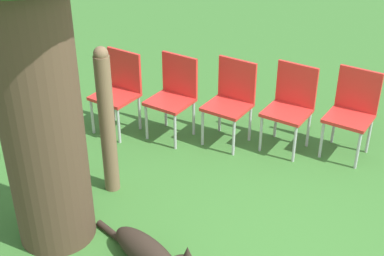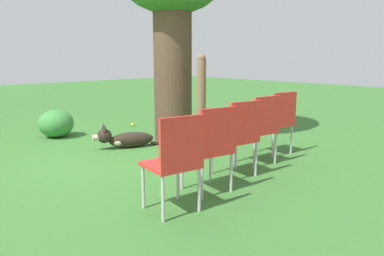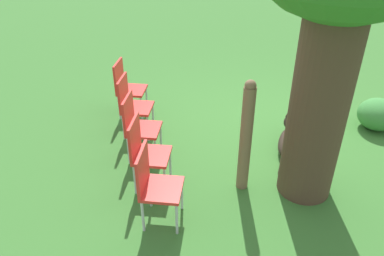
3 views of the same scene
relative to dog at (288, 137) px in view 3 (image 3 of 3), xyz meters
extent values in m
plane|color=#38702D|center=(0.43, -0.35, -0.14)|extent=(30.00, 30.00, 0.00)
cylinder|color=#4C3828|center=(0.04, 0.95, 1.13)|extent=(0.63, 0.63, 2.53)
ellipsoid|color=#2D231C|center=(0.04, 0.10, -0.02)|extent=(0.46, 0.74, 0.24)
ellipsoid|color=#C6B293|center=(-0.03, -0.08, -0.03)|extent=(0.27, 0.30, 0.14)
sphere|color=#2D231C|center=(-0.11, -0.29, 0.07)|extent=(0.28, 0.28, 0.22)
cylinder|color=#C6B293|center=(-0.15, -0.41, 0.06)|extent=(0.12, 0.13, 0.09)
cone|color=#2D231C|center=(-0.05, -0.31, 0.21)|extent=(0.07, 0.07, 0.10)
cone|color=#2D231C|center=(-0.17, -0.27, 0.21)|extent=(0.07, 0.07, 0.10)
cylinder|color=#2D231C|center=(0.20, 0.54, -0.11)|extent=(0.17, 0.31, 0.06)
cylinder|color=brown|center=(0.78, 0.88, 0.54)|extent=(0.14, 0.14, 1.35)
sphere|color=brown|center=(0.78, 0.88, 1.23)|extent=(0.13, 0.13, 0.13)
cube|color=red|center=(2.31, -1.00, 0.30)|extent=(0.48, 0.50, 0.04)
cube|color=red|center=(2.50, -1.03, 0.54)|extent=(0.09, 0.44, 0.45)
cylinder|color=#B7B7BC|center=(2.10, -1.16, 0.07)|extent=(0.03, 0.03, 0.42)
cylinder|color=#B7B7BC|center=(2.16, -0.78, 0.07)|extent=(0.03, 0.03, 0.42)
cylinder|color=#B7B7BC|center=(2.46, -1.21, 0.07)|extent=(0.03, 0.03, 0.42)
cylinder|color=#B7B7BC|center=(2.51, -0.84, 0.07)|extent=(0.03, 0.03, 0.42)
cube|color=red|center=(2.16, -0.39, 0.30)|extent=(0.48, 0.50, 0.04)
cube|color=red|center=(2.36, -0.42, 0.54)|extent=(0.09, 0.44, 0.45)
cylinder|color=#B7B7BC|center=(1.96, -0.56, 0.07)|extent=(0.03, 0.03, 0.42)
cylinder|color=#B7B7BC|center=(2.01, -0.18, 0.07)|extent=(0.03, 0.03, 0.42)
cylinder|color=#B7B7BC|center=(2.32, -0.61, 0.07)|extent=(0.03, 0.03, 0.42)
cylinder|color=#B7B7BC|center=(2.37, -0.23, 0.07)|extent=(0.03, 0.03, 0.42)
cube|color=red|center=(2.02, 0.21, 0.30)|extent=(0.48, 0.50, 0.04)
cube|color=red|center=(2.21, 0.18, 0.54)|extent=(0.09, 0.44, 0.45)
cylinder|color=#B7B7BC|center=(1.82, 0.05, 0.07)|extent=(0.03, 0.03, 0.42)
cylinder|color=#B7B7BC|center=(1.87, 0.43, 0.07)|extent=(0.03, 0.03, 0.42)
cylinder|color=#B7B7BC|center=(2.17, 0.00, 0.07)|extent=(0.03, 0.03, 0.42)
cylinder|color=#B7B7BC|center=(2.23, 0.37, 0.07)|extent=(0.03, 0.03, 0.42)
cube|color=red|center=(1.88, 0.82, 0.30)|extent=(0.48, 0.50, 0.04)
cube|color=red|center=(2.07, 0.79, 0.54)|extent=(0.09, 0.44, 0.45)
cylinder|color=#B7B7BC|center=(1.67, 0.65, 0.07)|extent=(0.03, 0.03, 0.42)
cylinder|color=#B7B7BC|center=(1.73, 1.03, 0.07)|extent=(0.03, 0.03, 0.42)
cylinder|color=#B7B7BC|center=(2.03, 0.60, 0.07)|extent=(0.03, 0.03, 0.42)
cylinder|color=#B7B7BC|center=(2.08, 0.98, 0.07)|extent=(0.03, 0.03, 0.42)
cube|color=red|center=(1.73, 1.42, 0.30)|extent=(0.48, 0.50, 0.04)
cube|color=red|center=(1.93, 1.39, 0.54)|extent=(0.09, 0.44, 0.45)
cylinder|color=#B7B7BC|center=(1.53, 1.26, 0.07)|extent=(0.03, 0.03, 0.42)
cylinder|color=#B7B7BC|center=(1.58, 1.64, 0.07)|extent=(0.03, 0.03, 0.42)
cylinder|color=#B7B7BC|center=(1.88, 1.21, 0.07)|extent=(0.03, 0.03, 0.42)
cylinder|color=#B7B7BC|center=(1.94, 1.58, 0.07)|extent=(0.03, 0.03, 0.42)
ellipsoid|color=#3D843D|center=(-1.48, -0.44, 0.10)|extent=(0.60, 0.60, 0.48)
camera|label=1|loc=(-2.67, -1.56, 2.89)|focal=50.00mm
camera|label=2|loc=(4.82, -3.08, 1.27)|focal=35.00mm
camera|label=3|loc=(1.51, 4.46, 2.90)|focal=35.00mm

